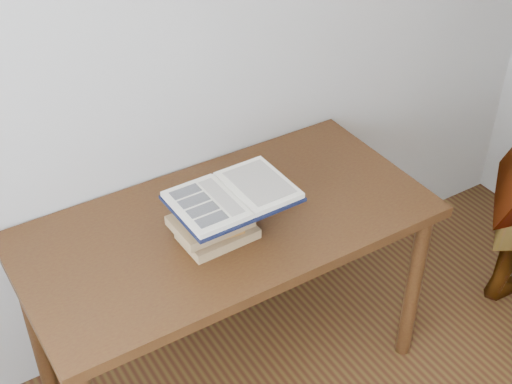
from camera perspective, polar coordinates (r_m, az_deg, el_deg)
desk at (r=2.50m, az=-2.32°, el=-4.04°), size 1.42×0.71×0.76m
book_stack at (r=2.32m, az=-3.46°, el=-2.39°), size 0.27×0.19×0.15m
open_book at (r=2.27m, az=-1.88°, el=-0.33°), size 0.39×0.28×0.03m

